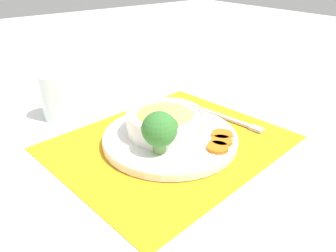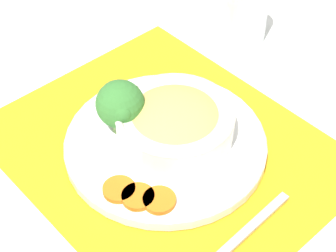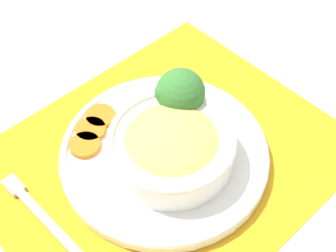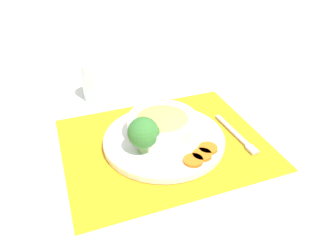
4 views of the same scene
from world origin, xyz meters
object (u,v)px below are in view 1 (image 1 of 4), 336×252
(broccoli_floret, at_px, (160,130))
(fork, at_px, (237,122))
(water_glass, at_px, (57,99))
(bowl, at_px, (166,120))

(broccoli_floret, xyz_separation_m, fork, (-0.25, -0.01, -0.06))
(broccoli_floret, distance_m, water_glass, 0.34)
(fork, bearing_deg, water_glass, -51.68)
(water_glass, distance_m, fork, 0.46)
(broccoli_floret, bearing_deg, bowl, -136.80)
(fork, bearing_deg, bowl, -22.49)
(broccoli_floret, height_order, fork, broccoli_floret)
(water_glass, xyz_separation_m, fork, (-0.34, 0.31, -0.05))
(bowl, xyz_separation_m, water_glass, (0.15, -0.27, 0.00))
(broccoli_floret, height_order, water_glass, water_glass)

